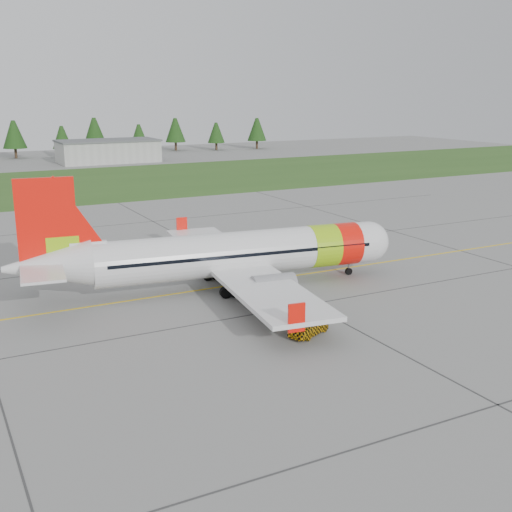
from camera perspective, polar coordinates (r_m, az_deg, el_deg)
ground at (r=49.51m, az=-5.13°, el=-6.06°), size 320.00×320.00×0.00m
aircraft at (r=57.63m, az=-2.19°, el=0.16°), size 35.21×32.72×10.69m
follow_me_car at (r=46.74m, az=4.73°, el=-4.86°), size 1.80×1.91×3.76m
grass_strip at (r=127.34m, az=-19.62°, el=5.80°), size 320.00×50.00×0.03m
taxi_guideline at (r=56.58m, az=-8.27°, el=-3.49°), size 120.00×0.25×0.02m
hangar_east at (r=167.12m, az=-13.01°, el=9.02°), size 24.00×12.00×5.20m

